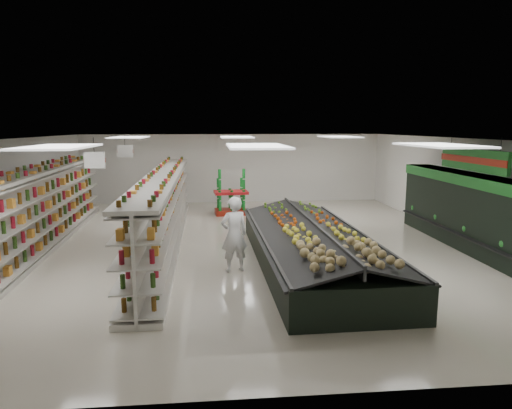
{
  "coord_description": "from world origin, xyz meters",
  "views": [
    {
      "loc": [
        -0.92,
        -13.51,
        3.57
      ],
      "look_at": [
        0.39,
        0.2,
        1.2
      ],
      "focal_mm": 32.0,
      "sensor_mm": 36.0,
      "label": 1
    }
  ],
  "objects": [
    {
      "name": "produce_island",
      "position": [
        1.61,
        -2.25,
        0.53
      ],
      "size": [
        3.02,
        7.93,
        1.17
      ],
      "rotation": [
        0.0,
        0.0,
        0.02
      ],
      "color": "black",
      "rests_on": "floor"
    },
    {
      "name": "wall_back",
      "position": [
        0.0,
        8.0,
        1.6
      ],
      "size": [
        14.0,
        0.02,
        3.2
      ],
      "primitive_type": "cube",
      "color": "white",
      "rests_on": "floor"
    },
    {
      "name": "wall_left",
      "position": [
        -7.0,
        0.0,
        1.6
      ],
      "size": [
        0.02,
        16.0,
        3.2
      ],
      "primitive_type": "cube",
      "color": "white",
      "rests_on": "floor"
    },
    {
      "name": "shopper_main",
      "position": [
        -0.42,
        -2.58,
        0.94
      ],
      "size": [
        0.79,
        0.64,
        1.89
      ],
      "primitive_type": "imported",
      "rotation": [
        0.0,
        0.0,
        3.46
      ],
      "color": "white",
      "rests_on": "floor"
    },
    {
      "name": "produce_wall_case",
      "position": [
        6.53,
        -1.5,
        1.24
      ],
      "size": [
        0.93,
        8.0,
        2.2
      ],
      "color": "black",
      "rests_on": "floor"
    },
    {
      "name": "soda_endcap",
      "position": [
        -0.2,
        4.89,
        0.83
      ],
      "size": [
        1.42,
        1.02,
        1.72
      ],
      "rotation": [
        0.0,
        0.0,
        0.08
      ],
      "color": "#A22212",
      "rests_on": "floor"
    },
    {
      "name": "hortifruti_banner",
      "position": [
        6.25,
        -1.5,
        2.65
      ],
      "size": [
        0.12,
        3.2,
        0.95
      ],
      "color": "#1D6C23",
      "rests_on": "ceiling"
    },
    {
      "name": "gondola_left",
      "position": [
        -5.99,
        -0.64,
        1.07
      ],
      "size": [
        1.56,
        13.42,
        2.32
      ],
      "rotation": [
        0.0,
        0.0,
        0.04
      ],
      "color": "silver",
      "rests_on": "floor"
    },
    {
      "name": "wall_right",
      "position": [
        7.0,
        0.0,
        1.6
      ],
      "size": [
        0.02,
        16.0,
        3.2
      ],
      "primitive_type": "cube",
      "color": "white",
      "rests_on": "floor"
    },
    {
      "name": "floor",
      "position": [
        0.0,
        0.0,
        0.0
      ],
      "size": [
        16.0,
        16.0,
        0.0
      ],
      "primitive_type": "plane",
      "color": "beige",
      "rests_on": "ground"
    },
    {
      "name": "gondola_center",
      "position": [
        -2.4,
        0.42,
        0.99
      ],
      "size": [
        1.13,
        12.48,
        2.16
      ],
      "rotation": [
        0.0,
        0.0,
        0.02
      ],
      "color": "silver",
      "rests_on": "floor"
    },
    {
      "name": "shopper_background",
      "position": [
        -3.05,
        4.44,
        0.78
      ],
      "size": [
        0.63,
        0.85,
        1.56
      ],
      "primitive_type": "imported",
      "rotation": [
        0.0,
        0.0,
        1.34
      ],
      "color": "tan",
      "rests_on": "floor"
    },
    {
      "name": "wall_front",
      "position": [
        0.0,
        -8.0,
        1.6
      ],
      "size": [
        14.0,
        0.02,
        3.2
      ],
      "primitive_type": "cube",
      "color": "white",
      "rests_on": "floor"
    },
    {
      "name": "aisle_sign_far",
      "position": [
        -3.8,
        2.0,
        2.75
      ],
      "size": [
        0.52,
        0.06,
        0.75
      ],
      "color": "white",
      "rests_on": "ceiling"
    },
    {
      "name": "aisle_sign_near",
      "position": [
        -3.8,
        -2.0,
        2.75
      ],
      "size": [
        0.52,
        0.06,
        0.75
      ],
      "color": "white",
      "rests_on": "ceiling"
    },
    {
      "name": "ceiling",
      "position": [
        0.0,
        0.0,
        3.2
      ],
      "size": [
        14.0,
        16.0,
        0.02
      ],
      "primitive_type": "cube",
      "color": "white",
      "rests_on": "wall_back"
    }
  ]
}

